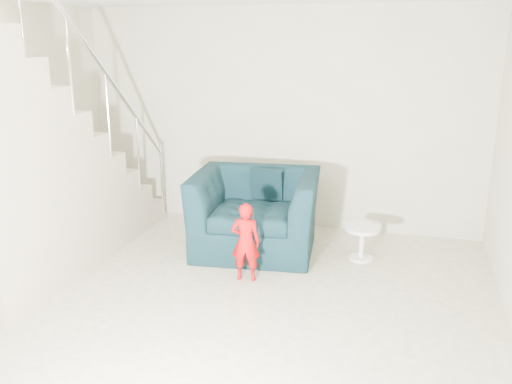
# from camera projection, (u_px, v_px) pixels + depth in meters

# --- Properties ---
(floor) EXTENTS (5.50, 5.50, 0.00)m
(floor) POSITION_uv_depth(u_px,v_px,m) (199.00, 326.00, 4.52)
(floor) COLOR gray
(floor) RESTS_ON ground
(back_wall) EXTENTS (5.00, 0.00, 5.00)m
(back_wall) POSITION_uv_depth(u_px,v_px,m) (279.00, 119.00, 6.69)
(back_wall) COLOR #A9A48A
(back_wall) RESTS_ON floor
(armchair) EXTENTS (1.48, 1.33, 0.89)m
(armchair) POSITION_uv_depth(u_px,v_px,m) (256.00, 212.00, 6.06)
(armchair) COLOR black
(armchair) RESTS_ON floor
(toddler) EXTENTS (0.31, 0.23, 0.79)m
(toddler) POSITION_uv_depth(u_px,v_px,m) (246.00, 242.00, 5.30)
(toddler) COLOR #8C0704
(toddler) RESTS_ON floor
(side_table) EXTENTS (0.37, 0.37, 0.37)m
(side_table) POSITION_uv_depth(u_px,v_px,m) (362.00, 238.00, 5.83)
(side_table) COLOR silver
(side_table) RESTS_ON floor
(staircase) EXTENTS (1.02, 3.03, 3.62)m
(staircase) POSITION_uv_depth(u_px,v_px,m) (27.00, 183.00, 5.30)
(staircase) COLOR #ADA089
(staircase) RESTS_ON floor
(cushion) EXTENTS (0.37, 0.18, 0.37)m
(cushion) POSITION_uv_depth(u_px,v_px,m) (267.00, 184.00, 6.28)
(cushion) COLOR black
(cushion) RESTS_ON armchair
(throw) EXTENTS (0.05, 0.49, 0.55)m
(throw) POSITION_uv_depth(u_px,v_px,m) (209.00, 197.00, 6.24)
(throw) COLOR black
(throw) RESTS_ON armchair
(phone) EXTENTS (0.03, 0.05, 0.10)m
(phone) POSITION_uv_depth(u_px,v_px,m) (253.00, 214.00, 5.19)
(phone) COLOR black
(phone) RESTS_ON toddler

